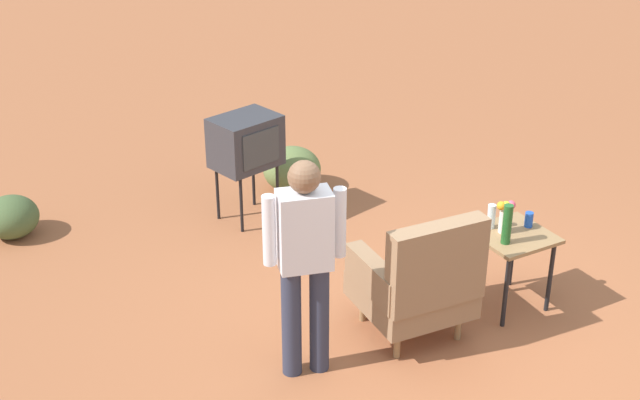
{
  "coord_description": "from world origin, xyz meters",
  "views": [
    {
      "loc": [
        3.48,
        4.47,
        3.92
      ],
      "look_at": [
        0.23,
        -1.31,
        0.65
      ],
      "focal_mm": 49.72,
      "sensor_mm": 36.0,
      "label": 1
    }
  ],
  "objects": [
    {
      "name": "bottle_short_clear",
      "position": [
        -0.7,
        -0.23,
        0.75
      ],
      "size": [
        0.06,
        0.06,
        0.2
      ],
      "primitive_type": "cylinder",
      "color": "silver",
      "rests_on": "side_table"
    },
    {
      "name": "tv_on_stand",
      "position": [
        0.37,
        -2.46,
        0.78
      ],
      "size": [
        0.69,
        0.57,
        1.03
      ],
      "color": "black",
      "rests_on": "ground"
    },
    {
      "name": "shrub_mid",
      "position": [
        -0.29,
        -2.81,
        0.23
      ],
      "size": [
        0.59,
        0.59,
        0.45
      ],
      "primitive_type": "ellipsoid",
      "color": "olive",
      "rests_on": "ground"
    },
    {
      "name": "soda_can_blue",
      "position": [
        -0.98,
        -0.1,
        0.71
      ],
      "size": [
        0.07,
        0.07,
        0.12
      ],
      "primitive_type": "cylinder",
      "color": "blue",
      "rests_on": "side_table"
    },
    {
      "name": "bottle_wine_green",
      "position": [
        -0.64,
        0.02,
        0.81
      ],
      "size": [
        0.07,
        0.07,
        0.32
      ],
      "primitive_type": "cylinder",
      "color": "#1E5623",
      "rests_on": "side_table"
    },
    {
      "name": "flower_vase",
      "position": [
        -0.75,
        -0.12,
        0.8
      ],
      "size": [
        0.15,
        0.1,
        0.27
      ],
      "color": "silver",
      "rests_on": "side_table"
    },
    {
      "name": "person_standing",
      "position": [
        1.03,
        -0.09,
        0.94
      ],
      "size": [
        0.55,
        0.31,
        1.64
      ],
      "color": "#2D3347",
      "rests_on": "ground"
    },
    {
      "name": "armchair",
      "position": [
        0.09,
        -0.05,
        0.5
      ],
      "size": [
        0.82,
        0.83,
        1.06
      ],
      "color": "#937047",
      "rests_on": "ground"
    },
    {
      "name": "ground_plane",
      "position": [
        0.0,
        0.0,
        0.0
      ],
      "size": [
        60.0,
        60.0,
        0.0
      ],
      "primitive_type": "plane",
      "color": "#A05B38"
    },
    {
      "name": "shrub_far",
      "position": [
        2.42,
        -3.2,
        0.19
      ],
      "size": [
        0.5,
        0.5,
        0.39
      ],
      "primitive_type": "ellipsoid",
      "color": "#475B33",
      "rests_on": "ground"
    },
    {
      "name": "side_table",
      "position": [
        -0.79,
        -0.06,
        0.55
      ],
      "size": [
        0.56,
        0.56,
        0.65
      ],
      "color": "black",
      "rests_on": "ground"
    }
  ]
}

